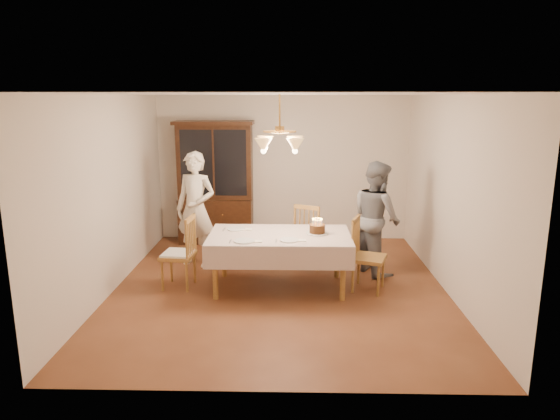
{
  "coord_description": "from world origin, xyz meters",
  "views": [
    {
      "loc": [
        0.16,
        -6.46,
        2.56
      ],
      "look_at": [
        0.0,
        0.2,
        1.05
      ],
      "focal_mm": 32.0,
      "sensor_mm": 36.0,
      "label": 1
    }
  ],
  "objects_px": {
    "dining_table": "(280,240)",
    "china_hutch": "(216,185)",
    "elderly_woman": "(196,209)",
    "birthday_cake": "(317,229)",
    "chair_far_side": "(311,239)"
  },
  "relations": [
    {
      "from": "dining_table",
      "to": "elderly_woman",
      "type": "distance_m",
      "value": 1.63
    },
    {
      "from": "elderly_woman",
      "to": "birthday_cake",
      "type": "bearing_deg",
      "value": -7.53
    },
    {
      "from": "elderly_woman",
      "to": "chair_far_side",
      "type": "bearing_deg",
      "value": 17.16
    },
    {
      "from": "dining_table",
      "to": "china_hutch",
      "type": "distance_m",
      "value": 2.58
    },
    {
      "from": "dining_table",
      "to": "china_hutch",
      "type": "xyz_separation_m",
      "value": [
        -1.2,
        2.25,
        0.36
      ]
    },
    {
      "from": "chair_far_side",
      "to": "birthday_cake",
      "type": "relative_size",
      "value": 3.33
    },
    {
      "from": "dining_table",
      "to": "chair_far_side",
      "type": "distance_m",
      "value": 1.04
    },
    {
      "from": "chair_far_side",
      "to": "birthday_cake",
      "type": "distance_m",
      "value": 0.93
    },
    {
      "from": "china_hutch",
      "to": "birthday_cake",
      "type": "distance_m",
      "value": 2.79
    },
    {
      "from": "dining_table",
      "to": "birthday_cake",
      "type": "xyz_separation_m",
      "value": [
        0.51,
        0.05,
        0.14
      ]
    },
    {
      "from": "china_hutch",
      "to": "chair_far_side",
      "type": "bearing_deg",
      "value": -39.41
    },
    {
      "from": "china_hutch",
      "to": "chair_far_side",
      "type": "distance_m",
      "value": 2.22
    },
    {
      "from": "china_hutch",
      "to": "chair_far_side",
      "type": "height_order",
      "value": "china_hutch"
    },
    {
      "from": "elderly_woman",
      "to": "birthday_cake",
      "type": "xyz_separation_m",
      "value": [
        1.82,
        -0.9,
        -0.07
      ]
    },
    {
      "from": "china_hutch",
      "to": "birthday_cake",
      "type": "xyz_separation_m",
      "value": [
        1.7,
        -2.2,
        -0.22
      ]
    }
  ]
}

